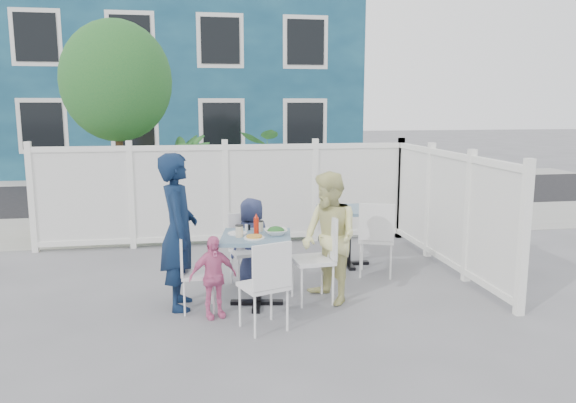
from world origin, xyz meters
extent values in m
plane|color=slate|center=(0.00, 0.00, 0.00)|extent=(80.00, 80.00, 0.00)
cube|color=gray|center=(0.00, 3.80, 0.01)|extent=(24.00, 2.60, 0.01)
cube|color=black|center=(0.00, 7.50, 0.00)|extent=(24.00, 5.00, 0.01)
cube|color=gray|center=(0.00, 10.60, 0.01)|extent=(24.00, 1.60, 0.01)
cube|color=navy|center=(-0.50, 14.00, 3.00)|extent=(11.00, 6.00, 6.00)
cube|color=black|center=(-3.00, 11.02, 1.60)|extent=(1.20, 0.04, 1.40)
cube|color=black|center=(1.00, 11.02, 1.60)|extent=(1.20, 0.04, 1.40)
cube|color=black|center=(-3.00, 11.02, 4.10)|extent=(1.20, 0.04, 1.40)
cube|color=black|center=(1.00, 11.02, 4.10)|extent=(1.20, 0.04, 1.40)
cube|color=white|center=(0.10, 2.40, 0.82)|extent=(5.80, 0.04, 1.40)
cube|color=white|center=(0.10, 2.40, 1.56)|extent=(5.86, 0.08, 0.08)
cube|color=white|center=(0.10, 2.40, 0.06)|extent=(5.86, 0.08, 0.12)
cube|color=white|center=(3.00, 0.60, 0.82)|extent=(0.04, 3.60, 1.40)
cube|color=white|center=(3.00, 0.60, 1.56)|extent=(0.08, 3.66, 0.08)
cube|color=white|center=(3.00, 0.60, 0.06)|extent=(0.08, 3.66, 0.12)
cylinder|color=#382316|center=(-1.60, 3.30, 1.20)|extent=(0.12, 0.12, 2.40)
ellipsoid|color=#1A5624|center=(-1.60, 3.30, 2.60)|extent=(1.80, 1.62, 1.98)
cube|color=gold|center=(-2.23, 4.00, 0.70)|extent=(0.75, 0.54, 1.39)
imported|color=#1A5624|center=(-0.56, 3.10, 0.86)|extent=(1.36, 1.36, 1.72)
imported|color=#1A5624|center=(1.24, 3.00, 0.89)|extent=(2.08, 2.01, 1.78)
cube|color=#436C7D|center=(0.27, -0.41, 0.78)|extent=(0.86, 0.86, 0.04)
cylinder|color=black|center=(0.27, -0.41, 0.39)|extent=(0.09, 0.09, 0.73)
cube|color=black|center=(0.27, -0.41, 0.02)|extent=(0.60, 0.18, 0.04)
cube|color=black|center=(0.27, -0.41, 0.02)|extent=(0.18, 0.60, 0.04)
cube|color=#436C7D|center=(1.71, 0.94, 0.78)|extent=(0.79, 0.79, 0.04)
cylinder|color=black|center=(1.71, 0.94, 0.39)|extent=(0.09, 0.09, 0.74)
cube|color=black|center=(1.71, 0.94, 0.02)|extent=(0.60, 0.11, 0.04)
cube|color=black|center=(1.71, 0.94, 0.02)|extent=(0.11, 0.60, 0.04)
cube|color=white|center=(-0.37, -0.48, 0.41)|extent=(0.37, 0.39, 0.04)
cube|color=white|center=(-0.55, -0.48, 0.63)|extent=(0.04, 0.38, 0.41)
cylinder|color=white|center=(-0.23, -0.31, 0.20)|extent=(0.02, 0.02, 0.41)
cylinder|color=white|center=(-0.22, -0.64, 0.20)|extent=(0.02, 0.02, 0.41)
cylinder|color=white|center=(-0.53, -0.32, 0.20)|extent=(0.02, 0.02, 0.41)
cylinder|color=white|center=(-0.52, -0.64, 0.20)|extent=(0.02, 0.02, 0.41)
cube|color=white|center=(0.91, -0.41, 0.48)|extent=(0.47, 0.49, 0.04)
cube|color=white|center=(1.11, -0.39, 0.75)|extent=(0.08, 0.45, 0.48)
cylinder|color=white|center=(0.75, -0.62, 0.24)|extent=(0.03, 0.03, 0.48)
cylinder|color=white|center=(0.71, -0.23, 0.24)|extent=(0.03, 0.03, 0.48)
cylinder|color=white|center=(1.11, -0.58, 0.24)|extent=(0.03, 0.03, 0.48)
cylinder|color=white|center=(1.07, -0.20, 0.24)|extent=(0.03, 0.03, 0.48)
cube|color=white|center=(0.25, 0.26, 0.43)|extent=(0.47, 0.46, 0.04)
cube|color=white|center=(0.21, 0.44, 0.67)|extent=(0.40, 0.11, 0.43)
cylinder|color=white|center=(0.45, 0.14, 0.22)|extent=(0.02, 0.02, 0.43)
cylinder|color=white|center=(0.11, 0.07, 0.22)|extent=(0.02, 0.02, 0.43)
cylinder|color=white|center=(0.38, 0.46, 0.22)|extent=(0.02, 0.02, 0.43)
cylinder|color=white|center=(0.05, 0.39, 0.22)|extent=(0.02, 0.02, 0.43)
cube|color=white|center=(0.26, -1.12, 0.45)|extent=(0.53, 0.52, 0.04)
cube|color=white|center=(0.33, -1.30, 0.70)|extent=(0.40, 0.17, 0.45)
cylinder|color=white|center=(0.03, -1.02, 0.22)|extent=(0.02, 0.02, 0.45)
cylinder|color=white|center=(0.37, -0.90, 0.22)|extent=(0.02, 0.02, 0.45)
cylinder|color=white|center=(0.15, -1.34, 0.22)|extent=(0.02, 0.02, 0.45)
cylinder|color=white|center=(0.49, -1.21, 0.22)|extent=(0.02, 0.02, 0.45)
cube|color=white|center=(1.95, 0.44, 0.48)|extent=(0.57, 0.56, 0.04)
cube|color=white|center=(1.88, 0.25, 0.75)|extent=(0.43, 0.19, 0.48)
cylinder|color=white|center=(1.83, 0.68, 0.24)|extent=(0.03, 0.03, 0.48)
cylinder|color=white|center=(2.19, 0.55, 0.24)|extent=(0.03, 0.03, 0.48)
cylinder|color=white|center=(1.71, 0.34, 0.24)|extent=(0.03, 0.03, 0.48)
cylinder|color=white|center=(2.07, 0.21, 0.24)|extent=(0.03, 0.03, 0.48)
imported|color=#0D1D39|center=(-0.57, -0.34, 0.86)|extent=(0.41, 0.63, 1.71)
imported|color=#D2CD40|center=(1.09, -0.45, 0.74)|extent=(0.79, 0.88, 1.49)
imported|color=navy|center=(0.30, 0.37, 0.54)|extent=(0.63, 0.54, 1.08)
imported|color=pink|center=(-0.22, -0.71, 0.44)|extent=(0.56, 0.35, 0.88)
cylinder|color=white|center=(0.24, -0.55, 0.80)|extent=(0.23, 0.23, 0.01)
cylinder|color=white|center=(0.07, -0.31, 0.80)|extent=(0.21, 0.21, 0.01)
imported|color=white|center=(0.49, -0.42, 0.83)|extent=(0.25, 0.25, 0.06)
cylinder|color=beige|center=(0.08, -0.46, 0.86)|extent=(0.08, 0.08, 0.12)
cylinder|color=beige|center=(0.34, -0.21, 0.85)|extent=(0.07, 0.07, 0.11)
cylinder|color=#AF1E0C|center=(0.28, -0.36, 0.89)|extent=(0.06, 0.06, 0.19)
cylinder|color=white|center=(0.19, -0.18, 0.84)|extent=(0.03, 0.03, 0.08)
cylinder|color=black|center=(0.22, -0.13, 0.83)|extent=(0.03, 0.03, 0.06)
camera|label=1|loc=(-0.39, -6.42, 2.22)|focal=35.00mm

